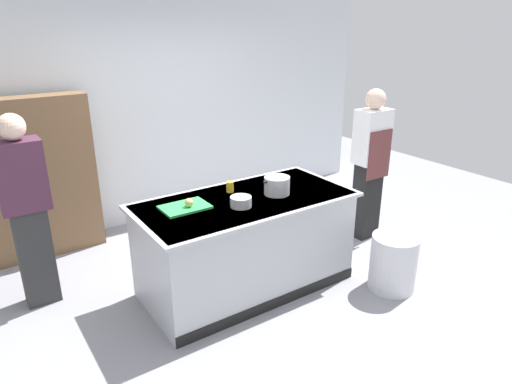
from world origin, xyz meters
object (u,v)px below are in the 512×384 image
(stock_pot, at_px, (277,185))
(juice_cup, at_px, (230,187))
(bookshelf, at_px, (40,178))
(onion, at_px, (189,203))
(person_guest, at_px, (27,208))
(mixing_bowl, at_px, (241,202))
(trash_bin, at_px, (393,263))
(person_chef, at_px, (370,162))

(stock_pot, xyz_separation_m, juice_cup, (-0.33, 0.29, -0.03))
(bookshelf, bearing_deg, onion, -63.28)
(onion, distance_m, person_guest, 1.37)
(person_guest, distance_m, bookshelf, 1.00)
(juice_cup, bearing_deg, person_guest, 159.51)
(onion, height_order, mixing_bowl, onion)
(stock_pot, distance_m, juice_cup, 0.44)
(onion, relative_size, person_guest, 0.04)
(onion, relative_size, trash_bin, 0.14)
(mixing_bowl, bearing_deg, person_guest, 147.72)
(onion, relative_size, person_chef, 0.04)
(mixing_bowl, xyz_separation_m, bookshelf, (-1.26, 1.93, -0.09))
(stock_pot, height_order, bookshelf, bookshelf)
(stock_pot, distance_m, person_guest, 2.17)
(person_chef, distance_m, person_guest, 3.49)
(mixing_bowl, xyz_separation_m, trash_bin, (1.25, -0.68, -0.68))
(juice_cup, bearing_deg, bookshelf, 131.01)
(bookshelf, bearing_deg, stock_pot, -47.56)
(onion, relative_size, stock_pot, 0.25)
(person_chef, bearing_deg, onion, 99.35)
(stock_pot, xyz_separation_m, mixing_bowl, (-0.44, -0.07, -0.04))
(mixing_bowl, height_order, person_guest, person_guest)
(juice_cup, xyz_separation_m, trash_bin, (1.15, -1.04, -0.68))
(stock_pot, xyz_separation_m, trash_bin, (0.82, -0.75, -0.71))
(onion, xyz_separation_m, person_chef, (2.28, 0.06, -0.04))
(person_chef, bearing_deg, bookshelf, 70.00)
(stock_pot, xyz_separation_m, bookshelf, (-1.70, 1.85, -0.13))
(trash_bin, bearing_deg, juice_cup, 137.96)
(mixing_bowl, bearing_deg, trash_bin, -28.44)
(bookshelf, bearing_deg, person_chef, -27.90)
(juice_cup, xyz_separation_m, person_chef, (1.78, -0.09, -0.04))
(juice_cup, bearing_deg, stock_pot, -40.77)
(juice_cup, distance_m, person_chef, 1.78)
(person_chef, bearing_deg, mixing_bowl, 105.80)
(stock_pot, distance_m, trash_bin, 1.32)
(bookshelf, bearing_deg, person_guest, -106.04)
(trash_bin, height_order, person_guest, person_guest)
(mixing_bowl, distance_m, trash_bin, 1.58)
(juice_cup, relative_size, person_guest, 0.06)
(mixing_bowl, height_order, juice_cup, juice_cup)
(mixing_bowl, height_order, trash_bin, mixing_bowl)
(mixing_bowl, bearing_deg, stock_pot, 9.15)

